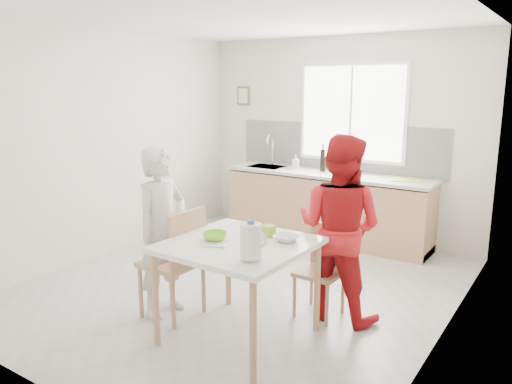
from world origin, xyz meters
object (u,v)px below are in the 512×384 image
(dining_table, at_px, (238,253))
(chair_far, at_px, (323,266))
(wine_bottle_b, at_px, (323,160))
(wine_bottle_a, at_px, (338,160))
(person_white, at_px, (162,232))
(chair_left, at_px, (177,258))
(milk_jug, at_px, (251,240))
(bowl_green, at_px, (215,236))
(person_red, at_px, (339,228))
(bowl_white, at_px, (287,238))

(dining_table, relative_size, chair_far, 1.32)
(wine_bottle_b, bearing_deg, wine_bottle_a, 26.26)
(person_white, height_order, wine_bottle_b, person_white)
(chair_left, bearing_deg, dining_table, 90.00)
(dining_table, distance_m, milk_jug, 0.49)
(bowl_green, distance_m, wine_bottle_a, 3.08)
(dining_table, relative_size, chair_left, 1.08)
(person_red, bearing_deg, dining_table, 59.74)
(milk_jug, bearing_deg, dining_table, 139.19)
(dining_table, xyz_separation_m, wine_bottle_a, (-0.52, 3.01, 0.34))
(person_white, relative_size, wine_bottle_a, 4.81)
(chair_left, bearing_deg, person_red, 125.76)
(chair_far, xyz_separation_m, person_red, (0.14, 0.02, 0.37))
(dining_table, distance_m, chair_far, 0.93)
(chair_far, xyz_separation_m, wine_bottle_a, (-0.88, 2.20, 0.63))
(chair_far, bearing_deg, bowl_green, -122.53)
(chair_far, height_order, person_white, person_white)
(dining_table, xyz_separation_m, milk_jug, (0.32, -0.28, 0.23))
(chair_far, height_order, bowl_white, bowl_white)
(person_red, bearing_deg, chair_far, 10.05)
(wine_bottle_a, relative_size, wine_bottle_b, 1.07)
(chair_far, relative_size, wine_bottle_a, 2.57)
(chair_far, distance_m, milk_jug, 1.21)
(chair_left, height_order, person_red, person_red)
(dining_table, distance_m, person_white, 0.85)
(wine_bottle_a, bearing_deg, person_red, -64.94)
(chair_far, relative_size, bowl_green, 4.10)
(person_white, distance_m, bowl_white, 1.18)
(chair_far, distance_m, person_white, 1.48)
(bowl_green, relative_size, wine_bottle_b, 0.67)
(person_red, xyz_separation_m, bowl_white, (-0.20, -0.58, 0.02))
(chair_far, distance_m, person_red, 0.40)
(person_white, xyz_separation_m, person_red, (1.35, 0.82, 0.06))
(chair_far, bearing_deg, bowl_white, -95.08)
(dining_table, height_order, bowl_white, bowl_white)
(wine_bottle_a, bearing_deg, person_white, -96.22)
(person_white, distance_m, bowl_green, 0.66)
(person_white, distance_m, milk_jug, 1.22)
(chair_left, bearing_deg, wine_bottle_a, 177.89)
(bowl_green, bearing_deg, dining_table, 13.22)
(chair_far, xyz_separation_m, bowl_green, (-0.56, -0.85, 0.41))
(person_red, xyz_separation_m, milk_jug, (-0.18, -1.11, 0.15))
(chair_far, bearing_deg, chair_left, -141.57)
(chair_left, bearing_deg, bowl_green, 83.97)
(chair_left, relative_size, wine_bottle_b, 3.36)
(dining_table, height_order, chair_left, chair_left)
(wine_bottle_a, bearing_deg, wine_bottle_b, -153.74)
(person_red, distance_m, bowl_green, 1.12)
(milk_jug, height_order, wine_bottle_b, wine_bottle_b)
(person_white, relative_size, bowl_white, 7.64)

